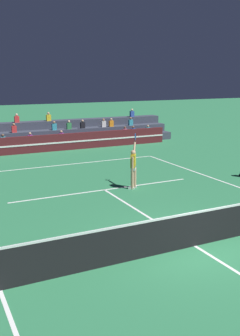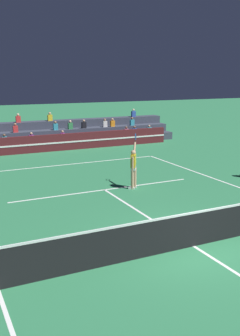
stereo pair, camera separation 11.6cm
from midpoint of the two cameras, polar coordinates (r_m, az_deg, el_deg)
The scene contains 7 objects.
ground_plane at distance 11.80m, azimuth 10.92°, elevation -11.09°, with size 120.00×120.00×0.00m, color #2D7A4C.
court_lines at distance 11.79m, azimuth 10.93°, elevation -11.07°, with size 11.10×23.90×0.01m.
tennis_net at distance 11.58m, azimuth 11.04°, elevation -8.63°, with size 12.00×0.10×1.10m.
sponsor_banner_wall at distance 25.88m, azimuth -10.81°, elevation 3.51°, with size 18.00×0.26×1.10m.
bleacher_stand at distance 28.29m, azimuth -12.18°, elevation 4.47°, with size 20.74×2.85×2.28m.
tennis_player at distance 17.02m, azimuth 2.16°, elevation 0.22°, with size 0.80×1.02×2.40m.
tennis_ball at distance 11.87m, azimuth -10.40°, elevation -10.71°, with size 0.07×0.07×0.07m, color #C6DB33.
Camera 2 is at (-6.52, -8.56, 4.80)m, focal length 42.00 mm.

